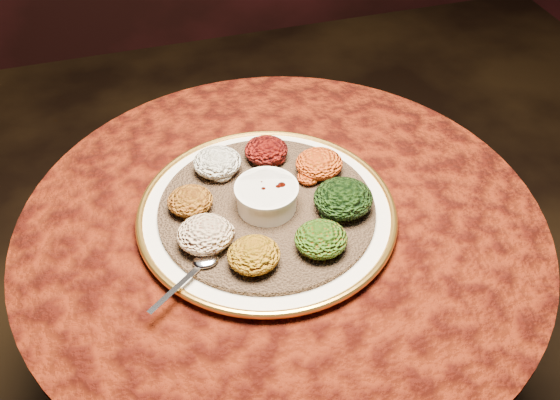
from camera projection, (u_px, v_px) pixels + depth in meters
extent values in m
cylinder|color=black|center=(281.00, 343.00, 1.40)|extent=(0.12, 0.12, 0.68)
cylinder|color=black|center=(282.00, 233.00, 1.15)|extent=(0.80, 0.80, 0.04)
cylinder|color=#4A1206|center=(282.00, 283.00, 1.25)|extent=(0.93, 0.93, 0.34)
cylinder|color=#4A1206|center=(282.00, 223.00, 1.14)|extent=(0.96, 0.96, 0.01)
cylinder|color=white|center=(267.00, 214.00, 1.13)|extent=(0.51, 0.51, 0.02)
torus|color=gold|center=(267.00, 211.00, 1.12)|extent=(0.47, 0.47, 0.01)
cylinder|color=brown|center=(267.00, 209.00, 1.12)|extent=(0.45, 0.45, 0.01)
cylinder|color=white|center=(267.00, 197.00, 1.10)|extent=(0.11, 0.11, 0.05)
cylinder|color=white|center=(266.00, 188.00, 1.09)|extent=(0.11, 0.11, 0.01)
cylinder|color=#500504|center=(266.00, 191.00, 1.09)|extent=(0.09, 0.09, 0.01)
ellipsoid|color=silver|center=(206.00, 261.00, 1.02)|extent=(0.04, 0.03, 0.01)
cube|color=silver|center=(176.00, 288.00, 0.98)|extent=(0.10, 0.08, 0.00)
ellipsoid|color=white|center=(217.00, 162.00, 1.17)|extent=(0.09, 0.09, 0.04)
ellipsoid|color=black|center=(266.00, 150.00, 1.20)|extent=(0.08, 0.08, 0.04)
ellipsoid|color=#C57710|center=(319.00, 164.00, 1.17)|extent=(0.09, 0.09, 0.04)
ellipsoid|color=black|center=(343.00, 198.00, 1.09)|extent=(0.11, 0.10, 0.05)
ellipsoid|color=#953309|center=(321.00, 239.00, 1.03)|extent=(0.09, 0.08, 0.04)
ellipsoid|color=#A3640E|center=(254.00, 255.00, 1.00)|extent=(0.09, 0.08, 0.04)
ellipsoid|color=#710D06|center=(205.00, 234.00, 1.04)|extent=(0.09, 0.09, 0.05)
ellipsoid|color=#915211|center=(190.00, 201.00, 1.10)|extent=(0.08, 0.08, 0.04)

